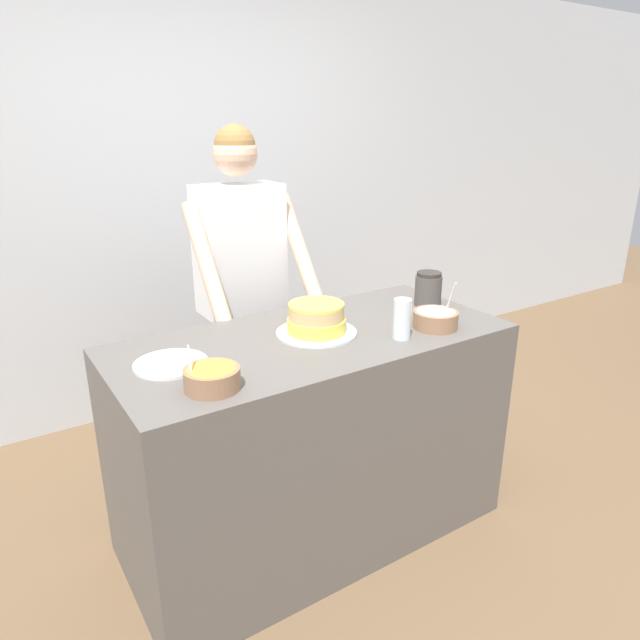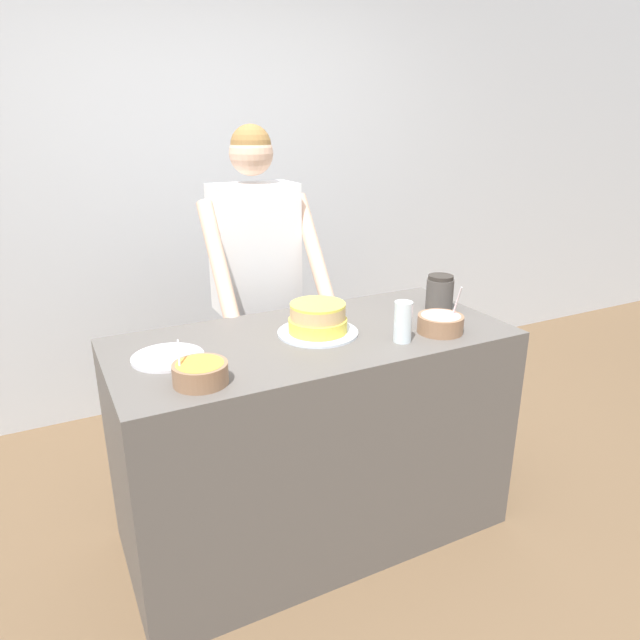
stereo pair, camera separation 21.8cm
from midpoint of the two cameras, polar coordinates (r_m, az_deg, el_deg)
name	(u,v)px [view 2 (the right image)]	position (r m, az deg, el deg)	size (l,w,h in m)	color
ground_plane	(355,582)	(2.46, 6.31, -24.65)	(14.00, 14.00, 0.00)	brown
wall_back	(199,192)	(3.51, -10.26, 12.48)	(10.00, 0.05, 2.60)	silver
counter	(314,437)	(2.43, 2.00, -11.70)	(1.56, 0.72, 0.91)	#5B5651
person_baker	(256,269)	(2.80, -4.17, 5.11)	(0.55, 0.47, 1.69)	#2D2D38
cake	(318,320)	(2.23, 2.57, -0.06)	(0.32, 0.32, 0.13)	silver
frosting_bowl_orange	(200,372)	(1.84, -8.59, -5.27)	(0.18, 0.18, 0.14)	#936B4C
frosting_bowl_pink	(440,323)	(2.33, 14.60, -0.32)	(0.18, 0.18, 0.19)	#936B4C
drinking_glass	(403,322)	(2.18, 11.13, -0.23)	(0.07, 0.07, 0.16)	silver
ceramic_plate	(168,357)	(2.06, -12.08, -3.74)	(0.25, 0.25, 0.01)	silver
stoneware_jar	(440,293)	(2.60, 14.26, 2.65)	(0.12, 0.12, 0.15)	#4C4742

